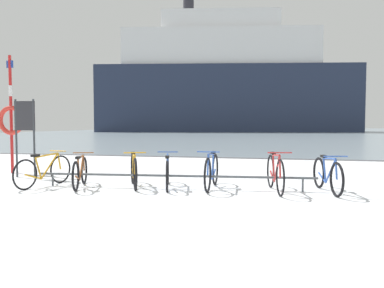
{
  "coord_description": "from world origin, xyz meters",
  "views": [
    {
      "loc": [
        1.94,
        -5.27,
        1.39
      ],
      "look_at": [
        -0.18,
        4.1,
        0.87
      ],
      "focal_mm": 35.42,
      "sensor_mm": 36.0,
      "label": 1
    }
  ],
  "objects": [
    {
      "name": "ground",
      "position": [
        0.0,
        53.9,
        -0.04
      ],
      "size": [
        80.0,
        132.0,
        0.08
      ],
      "color": "white"
    },
    {
      "name": "bike_rack",
      "position": [
        -0.24,
        2.45,
        0.27
      ],
      "size": [
        5.99,
        0.62,
        0.31
      ],
      "color": "#4C5156",
      "rests_on": "ground"
    },
    {
      "name": "bicycle_0",
      "position": [
        -3.1,
        2.13,
        0.35
      ],
      "size": [
        0.48,
        1.66,
        0.77
      ],
      "color": "black",
      "rests_on": "ground"
    },
    {
      "name": "bicycle_1",
      "position": [
        -2.24,
        2.17,
        0.34
      ],
      "size": [
        0.63,
        1.53,
        0.74
      ],
      "color": "black",
      "rests_on": "ground"
    },
    {
      "name": "bicycle_2",
      "position": [
        -1.13,
        2.5,
        0.36
      ],
      "size": [
        0.76,
        1.51,
        0.8
      ],
      "color": "black",
      "rests_on": "ground"
    },
    {
      "name": "bicycle_3",
      "position": [
        -0.39,
        2.59,
        0.34
      ],
      "size": [
        0.6,
        1.67,
        0.76
      ],
      "color": "black",
      "rests_on": "ground"
    },
    {
      "name": "bicycle_4",
      "position": [
        0.58,
        2.65,
        0.38
      ],
      "size": [
        0.46,
        1.71,
        0.83
      ],
      "color": "black",
      "rests_on": "ground"
    },
    {
      "name": "bicycle_5",
      "position": [
        1.9,
        2.57,
        0.38
      ],
      "size": [
        0.5,
        1.71,
        0.85
      ],
      "color": "black",
      "rests_on": "ground"
    },
    {
      "name": "bicycle_6",
      "position": [
        2.93,
        2.75,
        0.35
      ],
      "size": [
        0.53,
        1.66,
        0.78
      ],
      "color": "black",
      "rests_on": "ground"
    },
    {
      "name": "info_sign",
      "position": [
        -4.4,
        3.27,
        1.37
      ],
      "size": [
        0.55,
        0.09,
        2.02
      ],
      "color": "#33383D",
      "rests_on": "ground"
    },
    {
      "name": "rescue_post",
      "position": [
        -5.36,
        3.99,
        1.55
      ],
      "size": [
        0.83,
        0.13,
        3.3
      ],
      "color": "red",
      "rests_on": "ground"
    },
    {
      "name": "ferry_ship",
      "position": [
        -7.27,
        61.23,
        8.55
      ],
      "size": [
        45.23,
        17.97,
        25.49
      ],
      "color": "#232D47",
      "rests_on": "ground"
    }
  ]
}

